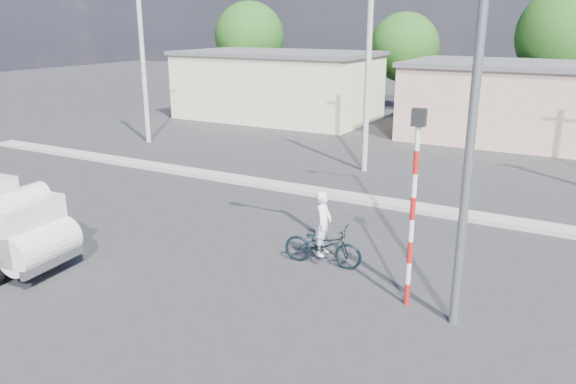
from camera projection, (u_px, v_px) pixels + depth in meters
The scene contains 8 objects.
ground_plane at pixel (249, 299), 12.71m from camera, with size 120.00×120.00×0.00m, color #2C2B2E.
median at pixel (375, 201), 19.37m from camera, with size 40.00×0.80×0.16m, color #99968E.
bicycle at pixel (323, 245), 14.34m from camera, with size 0.72×2.07×1.09m, color black.
cyclist at pixel (323, 234), 14.26m from camera, with size 0.61×0.40×1.67m, color white.
traffic_pole at pixel (414, 193), 11.72m from camera, with size 0.28×0.18×4.36m.
streetlight at pixel (467, 82), 10.34m from camera, with size 2.34×0.22×9.00m.
building_row at pixel (490, 98), 29.96m from camera, with size 37.80×7.30×4.44m.
utility_poles at pixel (506, 79), 20.04m from camera, with size 35.40×0.24×8.00m.
Camera 1 is at (6.36, -9.57, 6.02)m, focal length 35.00 mm.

